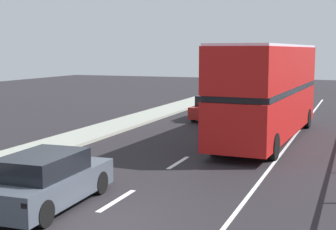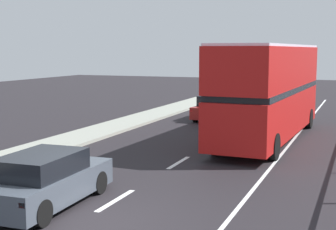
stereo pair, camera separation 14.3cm
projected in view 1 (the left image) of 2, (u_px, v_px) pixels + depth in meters
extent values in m
cube|color=black|center=(86.00, 221.00, 11.85)|extent=(74.14, 120.00, 0.10)
cube|color=silver|center=(117.00, 200.00, 13.33)|extent=(0.16, 2.08, 0.01)
cube|color=silver|center=(178.00, 163.00, 17.82)|extent=(0.16, 2.08, 0.01)
cube|color=silver|center=(215.00, 140.00, 22.31)|extent=(0.16, 2.08, 0.01)
cube|color=silver|center=(240.00, 125.00, 26.80)|extent=(0.16, 2.08, 0.01)
cube|color=silver|center=(257.00, 114.00, 31.29)|extent=(0.16, 2.08, 0.01)
cube|color=silver|center=(270.00, 106.00, 35.78)|extent=(0.16, 2.08, 0.01)
cube|color=silver|center=(280.00, 100.00, 40.27)|extent=(0.16, 2.08, 0.01)
cube|color=silver|center=(280.00, 155.00, 19.03)|extent=(0.12, 46.00, 0.01)
cube|color=#B21513|center=(268.00, 112.00, 22.18)|extent=(2.98, 11.32, 1.82)
cube|color=black|center=(268.00, 89.00, 22.05)|extent=(2.98, 10.87, 0.24)
cube|color=#B21513|center=(269.00, 67.00, 21.92)|extent=(2.98, 11.32, 1.73)
cube|color=silver|center=(270.00, 46.00, 21.80)|extent=(2.92, 11.09, 0.10)
cube|color=black|center=(291.00, 99.00, 27.23)|extent=(2.19, 0.15, 1.27)
cube|color=yellow|center=(292.00, 56.00, 26.93)|extent=(1.46, 0.11, 0.28)
cylinder|color=black|center=(264.00, 116.00, 26.54)|extent=(0.33, 1.01, 1.00)
cylinder|color=black|center=(307.00, 118.00, 25.64)|extent=(0.33, 1.01, 1.00)
cylinder|color=black|center=(215.00, 142.00, 19.09)|extent=(0.33, 1.01, 1.00)
cylinder|color=black|center=(273.00, 146.00, 18.19)|extent=(0.33, 1.01, 1.00)
cube|color=#414853|center=(48.00, 186.00, 12.83)|extent=(1.85, 4.25, 0.70)
cube|color=black|center=(43.00, 164.00, 12.55)|extent=(1.58, 2.36, 0.53)
cube|color=red|center=(25.00, 206.00, 10.62)|extent=(0.16, 0.07, 0.12)
cylinder|color=black|center=(52.00, 178.00, 14.42)|extent=(0.22, 0.65, 0.64)
cylinder|color=black|center=(100.00, 183.00, 13.91)|extent=(0.22, 0.65, 0.64)
cylinder|color=black|center=(44.00, 214.00, 11.29)|extent=(0.22, 0.65, 0.64)
cube|color=maroon|center=(216.00, 110.00, 29.16)|extent=(1.99, 4.66, 0.67)
cube|color=black|center=(215.00, 100.00, 28.87)|extent=(1.68, 2.59, 0.57)
cube|color=red|center=(190.00, 111.00, 27.39)|extent=(0.16, 0.07, 0.12)
cube|color=red|center=(217.00, 112.00, 26.77)|extent=(0.16, 0.07, 0.12)
cylinder|color=black|center=(212.00, 110.00, 30.95)|extent=(0.23, 0.65, 0.64)
cylinder|color=black|center=(237.00, 111.00, 30.31)|extent=(0.23, 0.65, 0.64)
cylinder|color=black|center=(194.00, 116.00, 28.06)|extent=(0.23, 0.65, 0.64)
cylinder|color=black|center=(221.00, 117.00, 27.41)|extent=(0.23, 0.65, 0.64)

